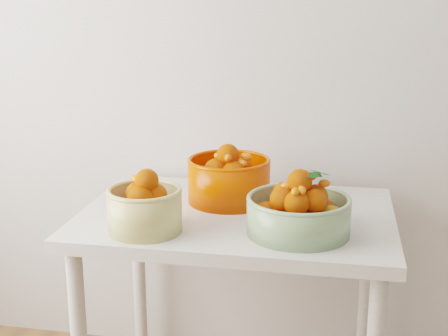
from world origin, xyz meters
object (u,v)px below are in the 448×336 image
at_px(bowl_orange, 229,179).
at_px(bowl_cream, 145,207).
at_px(table, 237,240).
at_px(bowl_green, 299,212).

bearing_deg(bowl_orange, bowl_cream, -121.20).
height_order(table, bowl_green, bowl_green).
xyz_separation_m(bowl_green, bowl_orange, (-0.25, 0.26, 0.01)).
xyz_separation_m(table, bowl_green, (0.21, -0.15, 0.16)).
xyz_separation_m(table, bowl_orange, (-0.05, 0.10, 0.18)).
height_order(bowl_cream, bowl_orange, bowl_orange).
height_order(table, bowl_cream, bowl_cream).
distance_m(table, bowl_cream, 0.36).
distance_m(bowl_cream, bowl_green, 0.45).
bearing_deg(bowl_orange, bowl_green, -45.30).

